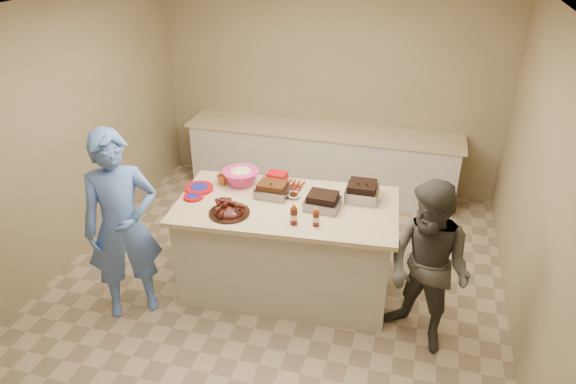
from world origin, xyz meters
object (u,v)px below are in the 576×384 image
(guest_blue, at_px, (137,306))
(bbq_bottle_b, at_px, (316,226))
(rib_platter, at_px, (229,214))
(coleslaw_bowl, at_px, (241,184))
(island, at_px, (287,287))
(plastic_cup, at_px, (223,184))
(bbq_bottle_a, at_px, (294,224))
(guest_gray, at_px, (417,339))
(roasting_pan, at_px, (361,199))
(mustard_bottle, at_px, (268,190))

(guest_blue, bearing_deg, bbq_bottle_b, -22.63)
(rib_platter, bearing_deg, bbq_bottle_b, 0.96)
(coleslaw_bowl, distance_m, bbq_bottle_b, 1.06)
(coleslaw_bowl, bearing_deg, island, -26.23)
(island, bearing_deg, plastic_cup, 158.80)
(bbq_bottle_b, distance_m, plastic_cup, 1.19)
(rib_platter, height_order, bbq_bottle_a, bbq_bottle_a)
(rib_platter, relative_size, guest_gray, 0.24)
(island, height_order, bbq_bottle_a, bbq_bottle_a)
(rib_platter, xyz_separation_m, roasting_pan, (1.10, 0.59, 0.00))
(roasting_pan, xyz_separation_m, coleslaw_bowl, (-1.20, -0.01, 0.00))
(coleslaw_bowl, relative_size, bbq_bottle_a, 1.92)
(rib_platter, height_order, guest_gray, rib_platter)
(guest_gray, bearing_deg, bbq_bottle_b, -152.57)
(rib_platter, distance_m, plastic_cup, 0.59)
(rib_platter, bearing_deg, coleslaw_bowl, 99.81)
(island, distance_m, plastic_cup, 1.23)
(guest_gray, bearing_deg, plastic_cup, -163.44)
(rib_platter, xyz_separation_m, guest_gray, (1.77, -0.08, -0.97))
(island, bearing_deg, guest_blue, -157.72)
(guest_blue, bearing_deg, mustard_bottle, 4.20)
(bbq_bottle_b, bearing_deg, coleslaw_bowl, 147.63)
(island, bearing_deg, coleslaw_bowl, 148.95)
(roasting_pan, distance_m, plastic_cup, 1.38)
(coleslaw_bowl, height_order, guest_gray, coleslaw_bowl)
(roasting_pan, height_order, guest_gray, roasting_pan)
(bbq_bottle_b, relative_size, guest_gray, 0.11)
(bbq_bottle_b, bearing_deg, guest_gray, -5.62)
(coleslaw_bowl, height_order, mustard_bottle, coleslaw_bowl)
(roasting_pan, distance_m, mustard_bottle, 0.91)
(bbq_bottle_a, relative_size, guest_blue, 0.11)
(mustard_bottle, relative_size, guest_gray, 0.07)
(rib_platter, xyz_separation_m, guest_blue, (-0.87, -0.37, -0.97))
(plastic_cup, distance_m, guest_blue, 1.45)
(bbq_bottle_a, bearing_deg, plastic_cup, 148.61)
(rib_platter, height_order, roasting_pan, rib_platter)
(coleslaw_bowl, distance_m, guest_blue, 1.56)
(bbq_bottle_b, bearing_deg, mustard_bottle, 139.41)
(roasting_pan, distance_m, bbq_bottle_a, 0.78)
(rib_platter, height_order, mustard_bottle, rib_platter)
(guest_blue, bearing_deg, rib_platter, -12.74)
(island, height_order, plastic_cup, plastic_cup)
(roasting_pan, bearing_deg, mustard_bottle, -176.74)
(rib_platter, height_order, guest_blue, rib_platter)
(island, xyz_separation_m, coleslaw_bowl, (-0.55, 0.27, 0.97))
(plastic_cup, bearing_deg, bbq_bottle_b, -25.45)
(mustard_bottle, xyz_separation_m, plastic_cup, (-0.48, 0.00, 0.00))
(coleslaw_bowl, distance_m, plastic_cup, 0.19)
(bbq_bottle_a, bearing_deg, island, 115.74)
(coleslaw_bowl, bearing_deg, rib_platter, -80.19)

